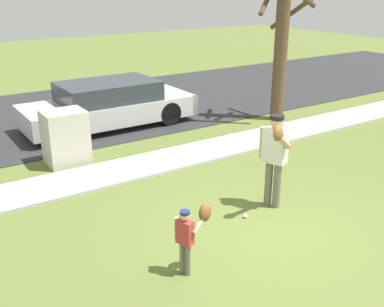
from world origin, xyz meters
The scene contains 9 objects.
ground_plane centered at (0.00, 3.50, 0.00)m, with size 48.00×48.00×0.00m, color olive.
sidewalk_strip centered at (0.00, 3.60, 0.03)m, with size 36.00×1.20×0.06m, color #B2B2AD.
road_surface centered at (0.00, 8.60, 0.01)m, with size 36.00×6.80×0.02m, color #2D2D30.
person_adult centered at (0.58, 0.69, 1.05)m, with size 0.64×0.77×1.67m.
person_child centered at (-1.68, -0.15, 0.66)m, with size 0.52×0.32×1.01m.
baseball centered at (-0.07, 0.62, 0.04)m, with size 0.07×0.07×0.07m, color white.
utility_cabinet centered at (-1.72, 4.73, 0.59)m, with size 0.88×0.73×1.17m, color beige.
street_tree_near centered at (4.50, 4.73, 2.42)m, with size 1.84×1.88×4.52m.
parked_sedan_silver centered at (0.16, 6.69, 0.62)m, with size 4.60×1.80×1.23m.
Camera 1 is at (-4.64, -4.65, 3.78)m, focal length 43.17 mm.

